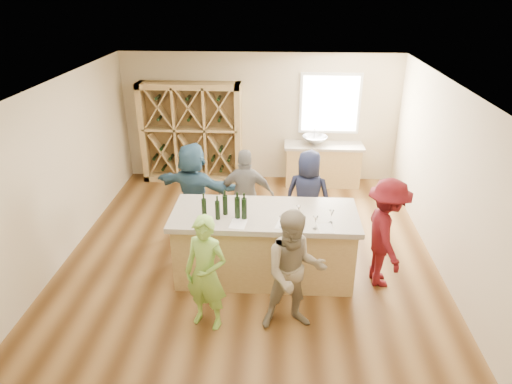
# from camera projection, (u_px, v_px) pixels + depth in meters

# --- Properties ---
(floor) EXTENTS (6.00, 7.00, 0.10)m
(floor) POSITION_uv_depth(u_px,v_px,m) (249.00, 263.00, 7.45)
(floor) COLOR brown
(floor) RESTS_ON ground
(ceiling) EXTENTS (6.00, 7.00, 0.10)m
(ceiling) POSITION_uv_depth(u_px,v_px,m) (248.00, 85.00, 6.22)
(ceiling) COLOR white
(ceiling) RESTS_ON ground
(wall_back) EXTENTS (6.00, 0.10, 2.80)m
(wall_back) POSITION_uv_depth(u_px,v_px,m) (260.00, 117.00, 10.05)
(wall_back) COLOR beige
(wall_back) RESTS_ON ground
(wall_front) EXTENTS (6.00, 0.10, 2.80)m
(wall_front) POSITION_uv_depth(u_px,v_px,m) (217.00, 363.00, 3.63)
(wall_front) COLOR beige
(wall_front) RESTS_ON ground
(wall_left) EXTENTS (0.10, 7.00, 2.80)m
(wall_left) POSITION_uv_depth(u_px,v_px,m) (51.00, 178.00, 6.99)
(wall_left) COLOR beige
(wall_left) RESTS_ON ground
(wall_right) EXTENTS (0.10, 7.00, 2.80)m
(wall_right) POSITION_uv_depth(u_px,v_px,m) (456.00, 187.00, 6.68)
(wall_right) COLOR beige
(wall_right) RESTS_ON ground
(window_frame) EXTENTS (1.30, 0.06, 1.30)m
(window_frame) POSITION_uv_depth(u_px,v_px,m) (330.00, 104.00, 9.75)
(window_frame) COLOR white
(window_frame) RESTS_ON wall_back
(window_pane) EXTENTS (1.18, 0.01, 1.18)m
(window_pane) POSITION_uv_depth(u_px,v_px,m) (330.00, 104.00, 9.72)
(window_pane) COLOR white
(window_pane) RESTS_ON wall_back
(wine_rack) EXTENTS (2.20, 0.45, 2.20)m
(wine_rack) POSITION_uv_depth(u_px,v_px,m) (191.00, 133.00, 10.00)
(wine_rack) COLOR tan
(wine_rack) RESTS_ON floor
(back_counter_base) EXTENTS (1.60, 0.58, 0.86)m
(back_counter_base) POSITION_uv_depth(u_px,v_px,m) (322.00, 165.00, 10.07)
(back_counter_base) COLOR tan
(back_counter_base) RESTS_ON floor
(back_counter_top) EXTENTS (1.70, 0.62, 0.06)m
(back_counter_top) POSITION_uv_depth(u_px,v_px,m) (324.00, 146.00, 9.87)
(back_counter_top) COLOR #A69B88
(back_counter_top) RESTS_ON back_counter_base
(sink) EXTENTS (0.54, 0.54, 0.19)m
(sink) POSITION_uv_depth(u_px,v_px,m) (315.00, 140.00, 9.83)
(sink) COLOR silver
(sink) RESTS_ON back_counter_top
(faucet) EXTENTS (0.02, 0.02, 0.30)m
(faucet) POSITION_uv_depth(u_px,v_px,m) (314.00, 135.00, 9.97)
(faucet) COLOR silver
(faucet) RESTS_ON back_counter_top
(tasting_counter_base) EXTENTS (2.60, 1.00, 1.00)m
(tasting_counter_base) POSITION_uv_depth(u_px,v_px,m) (264.00, 247.00, 6.89)
(tasting_counter_base) COLOR tan
(tasting_counter_base) RESTS_ON floor
(tasting_counter_top) EXTENTS (2.72, 1.12, 0.08)m
(tasting_counter_top) POSITION_uv_depth(u_px,v_px,m) (265.00, 215.00, 6.66)
(tasting_counter_top) COLOR #A69B88
(tasting_counter_top) RESTS_ON tasting_counter_base
(wine_bottle_a) EXTENTS (0.08, 0.08, 0.28)m
(wine_bottle_a) POSITION_uv_depth(u_px,v_px,m) (204.00, 208.00, 6.46)
(wine_bottle_a) COLOR black
(wine_bottle_a) RESTS_ON tasting_counter_top
(wine_bottle_b) EXTENTS (0.08, 0.08, 0.28)m
(wine_bottle_b) POSITION_uv_depth(u_px,v_px,m) (218.00, 210.00, 6.41)
(wine_bottle_b) COLOR black
(wine_bottle_b) RESTS_ON tasting_counter_top
(wine_bottle_c) EXTENTS (0.09, 0.09, 0.30)m
(wine_bottle_c) POSITION_uv_depth(u_px,v_px,m) (225.00, 205.00, 6.54)
(wine_bottle_c) COLOR black
(wine_bottle_c) RESTS_ON tasting_counter_top
(wine_bottle_d) EXTENTS (0.10, 0.10, 0.32)m
(wine_bottle_d) POSITION_uv_depth(u_px,v_px,m) (237.00, 208.00, 6.43)
(wine_bottle_d) COLOR black
(wine_bottle_d) RESTS_ON tasting_counter_top
(wine_bottle_e) EXTENTS (0.10, 0.10, 0.32)m
(wine_bottle_e) POSITION_uv_depth(u_px,v_px,m) (244.00, 209.00, 6.41)
(wine_bottle_e) COLOR black
(wine_bottle_e) RESTS_ON tasting_counter_top
(wine_glass_b) EXTENTS (0.06, 0.06, 0.16)m
(wine_glass_b) POSITION_uv_depth(u_px,v_px,m) (281.00, 222.00, 6.21)
(wine_glass_b) COLOR white
(wine_glass_b) RESTS_ON tasting_counter_top
(wine_glass_c) EXTENTS (0.08, 0.08, 0.20)m
(wine_glass_c) POSITION_uv_depth(u_px,v_px,m) (315.00, 223.00, 6.17)
(wine_glass_c) COLOR white
(wine_glass_c) RESTS_ON tasting_counter_top
(wine_glass_d) EXTENTS (0.08, 0.08, 0.18)m
(wine_glass_d) POSITION_uv_depth(u_px,v_px,m) (298.00, 212.00, 6.47)
(wine_glass_d) COLOR white
(wine_glass_d) RESTS_ON tasting_counter_top
(wine_glass_e) EXTENTS (0.10, 0.10, 0.20)m
(wine_glass_e) POSITION_uv_depth(u_px,v_px,m) (331.00, 216.00, 6.33)
(wine_glass_e) COLOR white
(wine_glass_e) RESTS_ON tasting_counter_top
(tasting_menu_a) EXTENTS (0.25, 0.32, 0.00)m
(tasting_menu_a) POSITION_uv_depth(u_px,v_px,m) (238.00, 224.00, 6.34)
(tasting_menu_a) COLOR white
(tasting_menu_a) RESTS_ON tasting_counter_top
(tasting_menu_b) EXTENTS (0.26, 0.32, 0.00)m
(tasting_menu_b) POSITION_uv_depth(u_px,v_px,m) (284.00, 225.00, 6.31)
(tasting_menu_b) COLOR white
(tasting_menu_b) RESTS_ON tasting_counter_top
(tasting_menu_c) EXTENTS (0.24, 0.30, 0.00)m
(tasting_menu_c) POSITION_uv_depth(u_px,v_px,m) (325.00, 228.00, 6.23)
(tasting_menu_c) COLOR white
(tasting_menu_c) RESTS_ON tasting_counter_top
(person_near_left) EXTENTS (0.68, 0.59, 1.59)m
(person_near_left) POSITION_uv_depth(u_px,v_px,m) (206.00, 273.00, 5.76)
(person_near_left) COLOR #8CC64C
(person_near_left) RESTS_ON floor
(person_near_right) EXTENTS (0.88, 0.57, 1.68)m
(person_near_right) POSITION_uv_depth(u_px,v_px,m) (294.00, 272.00, 5.71)
(person_near_right) COLOR gray
(person_near_right) RESTS_ON floor
(person_server) EXTENTS (0.57, 1.11, 1.68)m
(person_server) POSITION_uv_depth(u_px,v_px,m) (386.00, 233.00, 6.58)
(person_server) COLOR #590F14
(person_server) RESTS_ON floor
(person_far_mid) EXTENTS (0.97, 0.50, 1.65)m
(person_far_mid) POSITION_uv_depth(u_px,v_px,m) (246.00, 196.00, 7.75)
(person_far_mid) COLOR slate
(person_far_mid) RESTS_ON floor
(person_far_right) EXTENTS (0.89, 0.69, 1.62)m
(person_far_right) POSITION_uv_depth(u_px,v_px,m) (308.00, 196.00, 7.77)
(person_far_right) COLOR #191E38
(person_far_right) RESTS_ON floor
(person_far_left) EXTENTS (1.67, 1.02, 1.70)m
(person_far_left) POSITION_uv_depth(u_px,v_px,m) (194.00, 190.00, 7.91)
(person_far_left) COLOR #335972
(person_far_left) RESTS_ON floor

